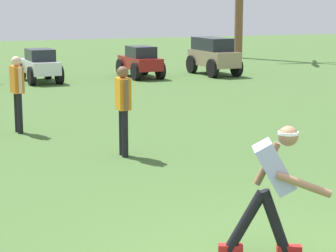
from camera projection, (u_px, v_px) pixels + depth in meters
name	position (u px, v px, depth m)	size (l,w,h in m)	color
frisbee_thrower	(273.00, 183.00, 6.80)	(1.00, 0.73, 1.39)	black
teammate_near_sideline	(17.00, 87.00, 13.18)	(0.25, 0.50, 1.56)	black
teammate_midfield	(123.00, 102.00, 11.17)	(0.21, 0.49, 1.56)	black
parked_car_slot_d	(40.00, 65.00, 21.60)	(1.17, 2.24, 1.10)	silver
parked_car_slot_e	(140.00, 61.00, 22.90)	(1.14, 2.22, 1.10)	maroon
parked_car_slot_f	(213.00, 55.00, 23.75)	(1.21, 2.43, 1.34)	#998466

